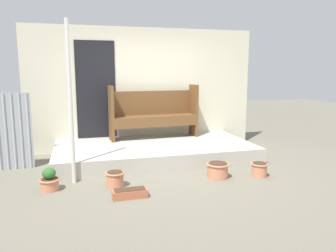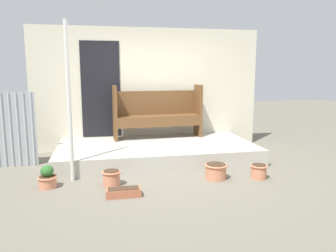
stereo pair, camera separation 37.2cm
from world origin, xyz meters
TOP-DOWN VIEW (x-y plane):
  - ground_plane at (0.00, 0.00)m, footprint 24.00×24.00m
  - porch_slab at (0.04, 0.94)m, footprint 3.73×1.88m
  - house_wall at (-0.00, 1.91)m, footprint 4.93×0.08m
  - support_post at (-1.46, -0.06)m, footprint 0.06×0.06m
  - bench at (0.17, 1.57)m, footprint 1.86×0.50m
  - flower_pot_left at (-1.80, -0.31)m, footprint 0.29×0.29m
  - flower_pot_middle at (-0.88, -0.40)m, footprint 0.29×0.29m
  - flower_pot_right at (0.76, -0.42)m, footprint 0.37×0.37m
  - flower_pot_far_right at (1.43, -0.55)m, footprint 0.28×0.28m
  - planter_box_rect at (-0.73, -0.88)m, footprint 0.47×0.19m

SIDE VIEW (x-z plane):
  - ground_plane at x=0.00m, z-range 0.00..0.00m
  - planter_box_rect at x=-0.73m, z-range 0.00..0.12m
  - flower_pot_far_right at x=1.43m, z-range 0.01..0.24m
  - flower_pot_middle at x=-0.88m, z-range 0.01..0.24m
  - flower_pot_right at x=0.76m, z-range 0.01..0.25m
  - flower_pot_left at x=-1.80m, z-range -0.02..0.32m
  - porch_slab at x=0.04m, z-range 0.00..0.30m
  - bench at x=0.17m, z-range 0.31..1.41m
  - support_post at x=-1.46m, z-range 0.00..2.44m
  - house_wall at x=0.00m, z-range 0.00..2.60m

